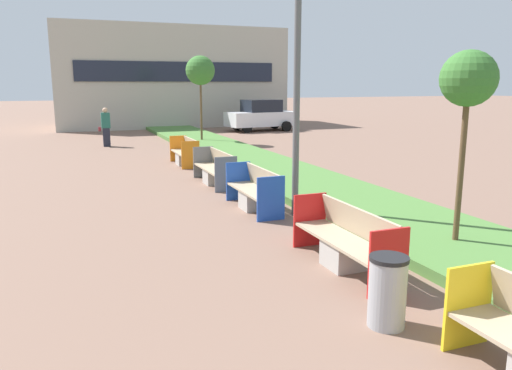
# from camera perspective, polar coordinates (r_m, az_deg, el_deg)

# --- Properties ---
(planter_grass_strip) EXTENTS (2.80, 120.00, 0.18)m
(planter_grass_strip) POSITION_cam_1_polar(r_m,az_deg,el_deg) (13.31, 7.27, -0.41)
(planter_grass_strip) COLOR #4C7A38
(planter_grass_strip) RESTS_ON ground
(building_backdrop) EXTENTS (14.76, 6.33, 6.39)m
(building_backdrop) POSITION_cam_1_polar(r_m,az_deg,el_deg) (35.04, -9.88, 12.01)
(building_backdrop) COLOR #B2AD9E
(building_backdrop) RESTS_ON ground
(bench_red_frame) EXTENTS (0.65, 2.33, 0.94)m
(bench_red_frame) POSITION_cam_1_polar(r_m,az_deg,el_deg) (7.94, 10.23, -6.66)
(bench_red_frame) COLOR #ADA8A0
(bench_red_frame) RESTS_ON ground
(bench_blue_frame) EXTENTS (0.65, 2.10, 0.94)m
(bench_blue_frame) POSITION_cam_1_polar(r_m,az_deg,el_deg) (11.35, -0.14, -0.97)
(bench_blue_frame) COLOR #ADA8A0
(bench_blue_frame) RESTS_ON ground
(bench_grey_frame) EXTENTS (0.65, 2.29, 0.94)m
(bench_grey_frame) POSITION_cam_1_polar(r_m,az_deg,el_deg) (14.26, -4.68, 1.61)
(bench_grey_frame) COLOR #ADA8A0
(bench_grey_frame) RESTS_ON ground
(bench_orange_frame) EXTENTS (0.65, 1.89, 0.94)m
(bench_orange_frame) POSITION_cam_1_polar(r_m,az_deg,el_deg) (17.75, -8.09, 3.46)
(bench_orange_frame) COLOR #ADA8A0
(bench_orange_frame) RESTS_ON ground
(litter_bin) EXTENTS (0.46, 0.46, 0.87)m
(litter_bin) POSITION_cam_1_polar(r_m,az_deg,el_deg) (6.18, 14.79, -11.67)
(litter_bin) COLOR #9EA0A5
(litter_bin) RESTS_ON ground
(street_lamp_post) EXTENTS (0.24, 0.44, 7.69)m
(street_lamp_post) POSITION_cam_1_polar(r_m,az_deg,el_deg) (10.64, 4.83, 19.07)
(street_lamp_post) COLOR #56595B
(street_lamp_post) RESTS_ON ground
(sapling_tree_near) EXTENTS (0.92, 0.92, 3.37)m
(sapling_tree_near) POSITION_cam_1_polar(r_m,az_deg,el_deg) (8.95, 23.10, 10.81)
(sapling_tree_near) COLOR brown
(sapling_tree_near) RESTS_ON ground
(sapling_tree_far) EXTENTS (1.36, 1.36, 4.09)m
(sapling_tree_far) POSITION_cam_1_polar(r_m,az_deg,el_deg) (23.92, -6.39, 12.84)
(sapling_tree_far) COLOR brown
(sapling_tree_far) RESTS_ON ground
(pedestrian_walking) EXTENTS (0.53, 0.24, 1.75)m
(pedestrian_walking) POSITION_cam_1_polar(r_m,az_deg,el_deg) (23.65, -16.79, 6.39)
(pedestrian_walking) COLOR #232633
(pedestrian_walking) RESTS_ON ground
(parked_car_distant) EXTENTS (4.38, 2.23, 1.86)m
(parked_car_distant) POSITION_cam_1_polar(r_m,az_deg,el_deg) (30.24, 0.62, 7.94)
(parked_car_distant) COLOR silver
(parked_car_distant) RESTS_ON ground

